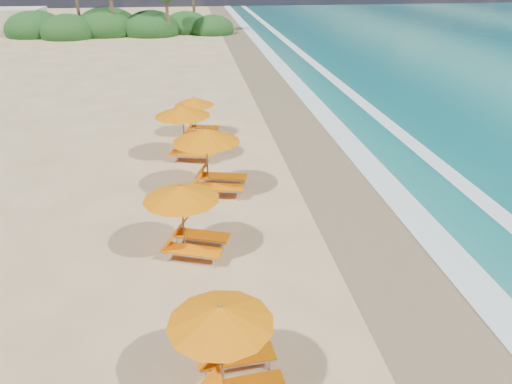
{
  "coord_description": "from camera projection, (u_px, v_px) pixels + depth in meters",
  "views": [
    {
      "loc": [
        -1.89,
        -13.87,
        8.05
      ],
      "look_at": [
        0.0,
        0.0,
        1.2
      ],
      "focal_mm": 33.7,
      "sensor_mm": 36.0,
      "label": 1
    }
  ],
  "objects": [
    {
      "name": "station_1",
      "position": [
        230.0,
        340.0,
        9.54
      ],
      "size": [
        2.43,
        2.28,
        2.15
      ],
      "rotation": [
        0.0,
        0.0,
        0.08
      ],
      "color": "olive",
      "rests_on": "ground"
    },
    {
      "name": "station_4",
      "position": [
        188.0,
        128.0,
        20.88
      ],
      "size": [
        3.06,
        2.97,
        2.45
      ],
      "rotation": [
        0.0,
        0.0,
        -0.27
      ],
      "color": "olive",
      "rests_on": "ground"
    },
    {
      "name": "beach_building",
      "position": [
        12.0,
        21.0,
        55.54
      ],
      "size": [
        7.0,
        5.0,
        2.8
      ],
      "primitive_type": "cube",
      "color": "beige",
      "rests_on": "ground"
    },
    {
      "name": "surf_foam",
      "position": [
        444.0,
        211.0,
        16.91
      ],
      "size": [
        4.0,
        160.0,
        0.01
      ],
      "color": "white",
      "rests_on": "ground"
    },
    {
      "name": "treeline",
      "position": [
        117.0,
        26.0,
        54.97
      ],
      "size": [
        25.8,
        8.8,
        9.74
      ],
      "color": "#163D14",
      "rests_on": "ground"
    },
    {
      "name": "station_2",
      "position": [
        188.0,
        215.0,
        14.05
      ],
      "size": [
        2.93,
        2.88,
        2.28
      ],
      "rotation": [
        0.0,
        0.0,
        -0.35
      ],
      "color": "olive",
      "rests_on": "ground"
    },
    {
      "name": "station_5",
      "position": [
        198.0,
        114.0,
        23.67
      ],
      "size": [
        2.41,
        2.31,
        2.0
      ],
      "rotation": [
        0.0,
        0.0,
        -0.19
      ],
      "color": "olive",
      "rests_on": "ground"
    },
    {
      "name": "station_3",
      "position": [
        212.0,
        156.0,
        17.79
      ],
      "size": [
        3.14,
        3.03,
        2.55
      ],
      "rotation": [
        0.0,
        0.0,
        -0.24
      ],
      "color": "olive",
      "rests_on": "ground"
    },
    {
      "name": "ground",
      "position": [
        256.0,
        224.0,
        16.11
      ],
      "size": [
        160.0,
        160.0,
        0.0
      ],
      "primitive_type": "plane",
      "color": "tan",
      "rests_on": "ground"
    },
    {
      "name": "wet_sand",
      "position": [
        370.0,
        216.0,
        16.6
      ],
      "size": [
        4.0,
        160.0,
        0.01
      ],
      "primitive_type": "cube",
      "color": "#836C4E",
      "rests_on": "ground"
    }
  ]
}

